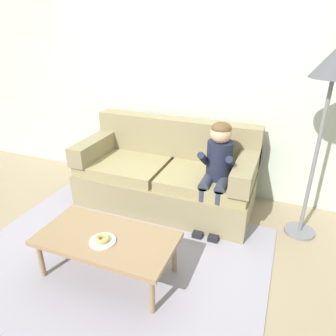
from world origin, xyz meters
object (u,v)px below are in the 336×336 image
person_child (217,166)px  floor_lamp (333,79)px  coffee_table (107,240)px  couch (167,176)px  donut (102,239)px  toy_controller (85,221)px

person_child → floor_lamp: floor_lamp is taller
coffee_table → couch: bearing=89.4°
person_child → floor_lamp: bearing=9.1°
person_child → donut: bearing=-118.7°
donut → coffee_table: bearing=98.1°
floor_lamp → coffee_table: bearing=-141.1°
coffee_table → toy_controller: coffee_table is taller
coffee_table → donut: (0.01, -0.07, 0.07)m
toy_controller → donut: bearing=-64.4°
coffee_table → donut: 0.10m
couch → person_child: (0.63, -0.21, 0.33)m
toy_controller → floor_lamp: bearing=-3.5°
toy_controller → floor_lamp: floor_lamp is taller
donut → floor_lamp: bearing=40.6°
couch → coffee_table: size_ratio=1.76×
couch → coffee_table: (-0.01, -1.29, 0.01)m
coffee_table → toy_controller: bearing=139.3°
couch → coffee_table: couch is taller
couch → donut: couch is taller
couch → toy_controller: bearing=-131.5°
toy_controller → floor_lamp: size_ratio=0.12×
donut → floor_lamp: floor_lamp is taller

